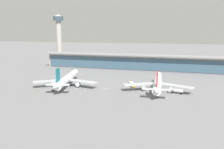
{
  "coord_description": "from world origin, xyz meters",
  "views": [
    {
      "loc": [
        46.21,
        -140.19,
        37.0
      ],
      "look_at": [
        0.0,
        13.93,
        7.06
      ],
      "focal_mm": 37.02,
      "sensor_mm": 36.0,
      "label": 1
    }
  ],
  "objects": [
    {
      "name": "safety_cone_bravo",
      "position": [
        -40.65,
        -16.96,
        0.32
      ],
      "size": [
        0.62,
        0.62,
        0.7
      ],
      "color": "orange",
      "rests_on": "ground"
    },
    {
      "name": "airliner_left_stand",
      "position": [
        -28.44,
        0.47,
        4.83
      ],
      "size": [
        43.25,
        57.12,
        15.36
      ],
      "color": "white",
      "rests_on": "ground"
    },
    {
      "name": "service_truck_near_nose_grey",
      "position": [
        44.85,
        0.77,
        1.71
      ],
      "size": [
        8.87,
        3.97,
        2.95
      ],
      "color": "gray",
      "rests_on": "ground"
    },
    {
      "name": "service_truck_by_tail_yellow",
      "position": [
        14.69,
        11.01,
        1.69
      ],
      "size": [
        5.99,
        7.34,
        3.1
      ],
      "color": "yellow",
      "rests_on": "ground"
    },
    {
      "name": "control_tower",
      "position": [
        -98.22,
        115.21,
        34.18
      ],
      "size": [
        12.0,
        12.0,
        62.46
      ],
      "color": "#B2ADA3",
      "rests_on": "ground"
    },
    {
      "name": "terminal_building",
      "position": [
        0.0,
        81.19,
        7.87
      ],
      "size": [
        183.6,
        12.8,
        15.2
      ],
      "color": "#B2ADA3",
      "rests_on": "ground"
    },
    {
      "name": "safety_cone_alpha",
      "position": [
        -40.04,
        -16.71,
        0.32
      ],
      "size": [
        0.62,
        0.62,
        0.7
      ],
      "color": "orange",
      "rests_on": "ground"
    },
    {
      "name": "ground_plane",
      "position": [
        0.0,
        0.0,
        0.0
      ],
      "size": [
        1200.0,
        1200.0,
        0.0
      ],
      "primitive_type": "plane",
      "color": "slate"
    },
    {
      "name": "service_truck_under_wing_grey",
      "position": [
        -29.81,
        -15.21,
        0.87
      ],
      "size": [
        3.29,
        2.65,
        2.05
      ],
      "color": "gray",
      "rests_on": "ground"
    },
    {
      "name": "safety_cone_charlie",
      "position": [
        -46.68,
        -20.74,
        0.32
      ],
      "size": [
        0.62,
        0.62,
        0.7
      ],
      "color": "orange",
      "rests_on": "ground"
    },
    {
      "name": "service_truck_mid_apron_blue",
      "position": [
        -47.07,
        6.53,
        0.87
      ],
      "size": [
        3.07,
        3.31,
        2.05
      ],
      "color": "#234C9E",
      "rests_on": "ground"
    },
    {
      "name": "airliner_centre_stand",
      "position": [
        32.78,
        6.81,
        4.83
      ],
      "size": [
        44.25,
        57.69,
        15.36
      ],
      "color": "white",
      "rests_on": "ground"
    }
  ]
}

